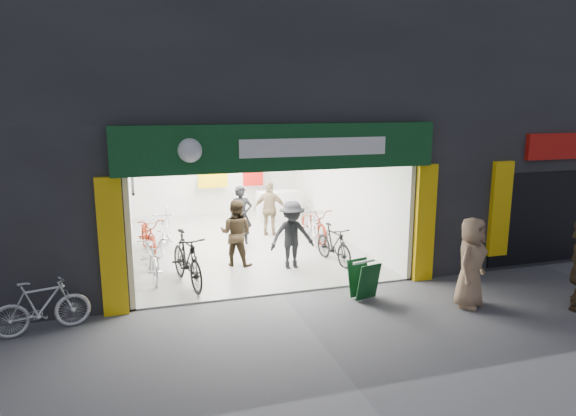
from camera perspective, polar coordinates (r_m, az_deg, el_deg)
name	(u,v)px	position (r m, az deg, el deg)	size (l,w,h in m)	color
ground	(282,294)	(10.76, -0.67, -9.59)	(60.00, 60.00, 0.00)	#56565B
building	(263,87)	(15.08, -2.82, 13.24)	(17.00, 10.27, 8.00)	#232326
bike_left_front	(152,256)	(11.98, -14.88, -5.12)	(0.69, 1.98, 1.04)	#B7B7BC
bike_left_midfront	(187,259)	(11.28, -11.16, -5.61)	(0.56, 1.97, 1.18)	black
bike_left_midback	(149,235)	(13.85, -15.23, -2.93)	(0.67, 1.93, 1.01)	maroon
bike_left_back	(165,230)	(14.01, -13.46, -2.35)	(0.55, 1.94, 1.17)	silver
bike_right_front	(334,244)	(12.63, 5.09, -4.06)	(0.46, 1.62, 0.97)	black
bike_right_mid	(314,224)	(14.65, 2.91, -1.80)	(0.65, 1.87, 0.98)	maroon
bike_right_back	(311,224)	(14.38, 2.54, -1.84)	(0.51, 1.80, 1.08)	#BBBBC0
parked_bike	(42,306)	(9.87, -25.70, -9.82)	(0.45, 1.59, 0.96)	silver
customer_a	(241,216)	(14.17, -5.21, -0.88)	(0.61, 0.40, 1.67)	black
customer_b	(236,233)	(12.36, -5.81, -2.80)	(0.80, 0.62, 1.64)	#322516
customer_c	(292,236)	(12.04, 0.46, -3.10)	(1.07, 0.62, 1.66)	black
customer_d	(270,209)	(15.03, -2.01, -0.16)	(0.96, 0.40, 1.64)	#8F7453
pedestrian_near	(471,262)	(10.50, 19.66, -5.72)	(0.86, 0.56, 1.77)	#977658
sandwich_board	(364,279)	(10.52, 8.39, -7.77)	(0.59, 0.61, 0.77)	#10411B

